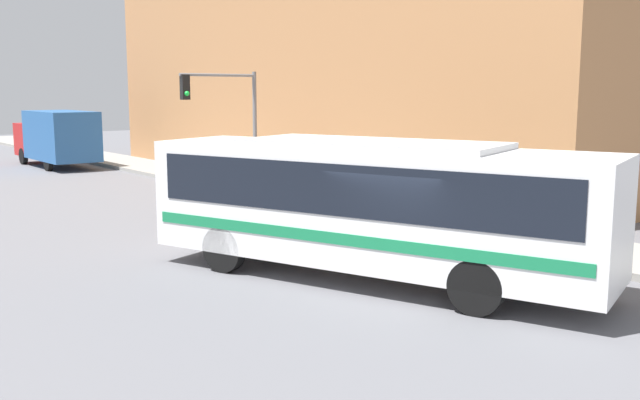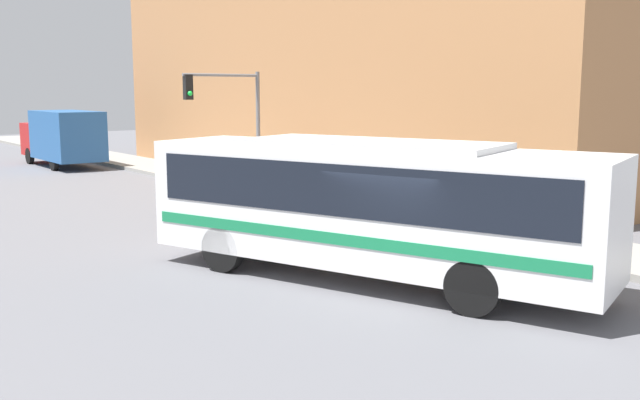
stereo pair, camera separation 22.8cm
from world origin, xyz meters
The scene contains 10 objects.
ground_plane centered at (0.00, 0.00, 0.00)m, with size 120.00×120.00×0.00m, color slate.
sidewalk centered at (6.02, 20.00, 0.09)m, with size 3.05×70.00×0.18m.
building_facade centered at (10.55, 15.82, 5.82)m, with size 6.00×29.64×11.65m.
city_bus centered at (0.09, 1.20, 1.78)m, with size 5.77×10.45×3.05m.
delivery_truck centered at (2.60, 28.87, 1.64)m, with size 2.44×7.27×3.01m.
fire_hydrant centered at (5.10, 4.09, 0.57)m, with size 0.26×0.35×0.77m.
traffic_light_pole centered at (4.05, 13.52, 3.40)m, with size 3.28×0.35×4.63m.
parking_meter centered at (5.10, 10.48, 1.06)m, with size 0.14×0.14×1.29m.
pedestrian_near_corner centered at (6.67, 13.13, 1.07)m, with size 0.34×0.34×1.75m.
pedestrian_mid_block centered at (5.62, 5.15, 1.01)m, with size 0.34×0.34×1.63m.
Camera 1 is at (-10.16, -9.95, 4.11)m, focal length 40.00 mm.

